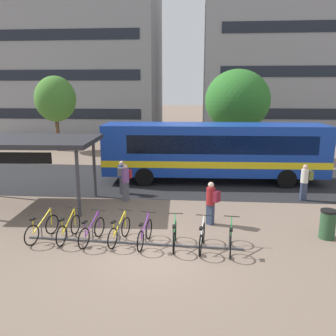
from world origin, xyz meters
TOP-DOWN VIEW (x-y plane):
  - ground at (0.00, 0.00)m, footprint 200.00×200.00m
  - bus_lane_asphalt at (0.00, 9.18)m, footprint 80.00×7.20m
  - city_bus at (2.17, 9.18)m, footprint 12.10×2.98m
  - bike_rack at (-0.78, 0.73)m, footprint 7.32×0.39m
  - parked_bicycle_yellow_0 at (-3.94, 0.85)m, footprint 0.66×1.67m
  - parked_bicycle_yellow_1 at (-3.02, 0.90)m, footprint 0.52×1.72m
  - parked_bicycle_purple_2 at (-2.16, 0.75)m, footprint 0.59×1.69m
  - parked_bicycle_yellow_3 at (-1.24, 0.84)m, footprint 0.59×1.69m
  - parked_bicycle_purple_4 at (-0.35, 0.71)m, footprint 0.52×1.71m
  - parked_bicycle_green_5 at (0.64, 0.65)m, footprint 0.52×1.72m
  - parked_bicycle_white_6 at (1.53, 0.55)m, footprint 0.52×1.72m
  - parked_bicycle_green_7 at (2.45, 0.53)m, footprint 0.52×1.72m
  - transit_shelter at (-6.08, 4.30)m, footprint 6.22×3.81m
  - commuter_grey_pack_0 at (-2.34, 6.40)m, footprint 0.34×0.52m
  - commuter_olive_pack_1 at (6.30, 6.06)m, footprint 0.54×0.36m
  - commuter_maroon_pack_2 at (1.90, 2.71)m, footprint 0.60×0.55m
  - commuter_red_pack_3 at (-1.91, 5.29)m, footprint 0.47×0.60m
  - trash_bin at (5.88, 1.78)m, footprint 0.55×0.55m
  - street_tree_0 at (4.19, 16.46)m, footprint 4.72×4.72m
  - street_tree_1 at (-10.24, 18.12)m, footprint 3.29×3.29m
  - building_left_wing at (-12.93, 32.63)m, footprint 18.76×11.26m
  - building_right_wing at (14.96, 32.33)m, footprint 26.02×10.15m

SIDE VIEW (x-z plane):
  - ground at x=0.00m, z-range 0.00..0.00m
  - bus_lane_asphalt at x=0.00m, z-range 0.00..0.01m
  - bike_rack at x=-0.78m, z-range -0.25..0.45m
  - parked_bicycle_yellow_0 at x=-3.94m, z-range -0.11..0.88m
  - parked_bicycle_yellow_1 at x=-3.02m, z-range -0.11..0.88m
  - parked_bicycle_purple_2 at x=-2.16m, z-range -0.11..0.88m
  - parked_bicycle_yellow_3 at x=-1.24m, z-range -0.11..0.88m
  - parked_bicycle_purple_4 at x=-0.35m, z-range -0.11..0.88m
  - parked_bicycle_green_5 at x=0.64m, z-range -0.11..0.88m
  - parked_bicycle_white_6 at x=1.53m, z-range -0.11..0.88m
  - parked_bicycle_green_7 at x=2.45m, z-range -0.11..0.88m
  - trash_bin at x=5.88m, z-range 0.00..1.03m
  - commuter_grey_pack_0 at x=-2.34m, z-range 0.13..1.77m
  - commuter_maroon_pack_2 at x=1.90m, z-range 0.12..1.80m
  - commuter_olive_pack_1 at x=6.30m, z-range 0.13..1.84m
  - commuter_red_pack_3 at x=-1.91m, z-range 0.14..1.89m
  - city_bus at x=2.17m, z-range 0.18..3.38m
  - transit_shelter at x=-6.08m, z-range 1.32..4.31m
  - street_tree_0 at x=4.19m, z-range 0.99..7.45m
  - street_tree_1 at x=-10.24m, z-range 1.19..7.28m
  - building_left_wing at x=-12.93m, z-range 0.00..20.11m
  - building_right_wing at x=14.96m, z-range 0.00..21.07m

